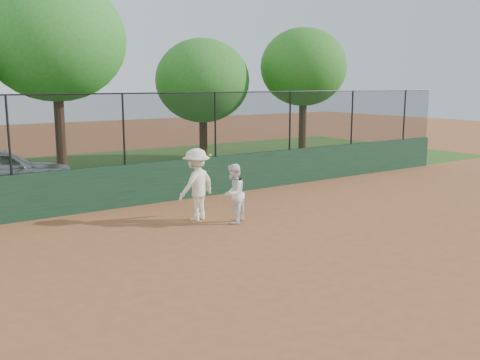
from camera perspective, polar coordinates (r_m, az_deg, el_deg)
ground at (r=10.77m, az=3.20°, el=-8.48°), size 80.00×80.00×0.00m
back_wall at (r=15.64m, az=-10.39°, el=-0.41°), size 26.00×0.20×1.20m
grass_strip at (r=21.27m, az=-17.04°, el=0.50°), size 36.00×12.00×0.01m
player_second at (r=13.30m, az=-0.71°, el=-1.47°), size 0.92×0.87×1.50m
player_main at (r=13.63m, az=-4.67°, el=-0.48°), size 1.35×1.04×1.84m
fence_assembly at (r=15.41m, az=-10.69°, el=5.57°), size 26.00×0.06×2.00m
tree_2 at (r=20.36m, az=-19.16°, el=13.96°), size 5.03×4.57×7.14m
tree_3 at (r=23.43m, az=-4.00°, el=10.50°), size 4.16×3.78×5.35m
tree_4 at (r=25.06m, az=6.81°, el=11.84°), size 4.09×3.72×5.94m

